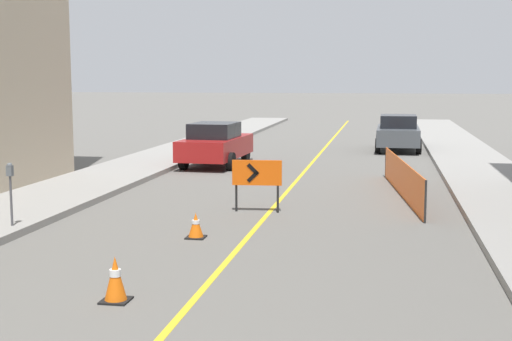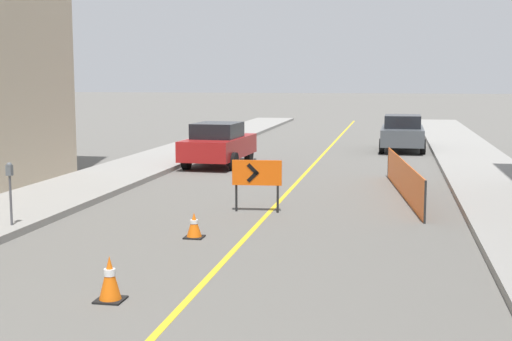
{
  "view_description": "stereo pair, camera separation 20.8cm",
  "coord_description": "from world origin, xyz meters",
  "px_view_note": "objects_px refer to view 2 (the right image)",
  "views": [
    {
      "loc": [
        2.69,
        2.9,
        3.23
      ],
      "look_at": [
        -0.34,
        19.67,
        1.0
      ],
      "focal_mm": 50.0,
      "sensor_mm": 36.0,
      "label": 1
    },
    {
      "loc": [
        2.9,
        2.94,
        3.23
      ],
      "look_at": [
        -0.34,
        19.67,
        1.0
      ],
      "focal_mm": 50.0,
      "sensor_mm": 36.0,
      "label": 2
    }
  ],
  "objects_px": {
    "parked_car_curb_mid": "(402,133)",
    "parking_meter_far_curb": "(10,181)",
    "traffic_cone_third": "(110,279)",
    "traffic_cone_fourth": "(194,225)",
    "arrow_barricade_primary": "(257,175)",
    "parked_car_curb_near": "(219,144)"
  },
  "relations": [
    {
      "from": "arrow_barricade_primary",
      "to": "parking_meter_far_curb",
      "type": "bearing_deg",
      "value": -149.61
    },
    {
      "from": "parked_car_curb_mid",
      "to": "parking_meter_far_curb",
      "type": "relative_size",
      "value": 3.26
    },
    {
      "from": "arrow_barricade_primary",
      "to": "traffic_cone_third",
      "type": "bearing_deg",
      "value": -101.13
    },
    {
      "from": "traffic_cone_fourth",
      "to": "parking_meter_far_curb",
      "type": "relative_size",
      "value": 0.39
    },
    {
      "from": "traffic_cone_third",
      "to": "traffic_cone_fourth",
      "type": "height_order",
      "value": "traffic_cone_third"
    },
    {
      "from": "traffic_cone_fourth",
      "to": "arrow_barricade_primary",
      "type": "relative_size",
      "value": 0.41
    },
    {
      "from": "traffic_cone_third",
      "to": "parking_meter_far_curb",
      "type": "distance_m",
      "value": 5.53
    },
    {
      "from": "parking_meter_far_curb",
      "to": "traffic_cone_fourth",
      "type": "bearing_deg",
      "value": 3.89
    },
    {
      "from": "traffic_cone_fourth",
      "to": "parking_meter_far_curb",
      "type": "distance_m",
      "value": 3.98
    },
    {
      "from": "arrow_barricade_primary",
      "to": "parked_car_curb_near",
      "type": "xyz_separation_m",
      "value": [
        -3.11,
        8.7,
        -0.11
      ]
    },
    {
      "from": "traffic_cone_fourth",
      "to": "parked_car_curb_mid",
      "type": "distance_m",
      "value": 18.86
    },
    {
      "from": "arrow_barricade_primary",
      "to": "parked_car_curb_mid",
      "type": "height_order",
      "value": "parked_car_curb_mid"
    },
    {
      "from": "traffic_cone_third",
      "to": "parked_car_curb_mid",
      "type": "relative_size",
      "value": 0.16
    },
    {
      "from": "arrow_barricade_primary",
      "to": "parking_meter_far_curb",
      "type": "distance_m",
      "value": 5.64
    },
    {
      "from": "arrow_barricade_primary",
      "to": "parked_car_curb_mid",
      "type": "bearing_deg",
      "value": 72.05
    },
    {
      "from": "traffic_cone_third",
      "to": "parked_car_curb_mid",
      "type": "xyz_separation_m",
      "value": [
        4.38,
        22.55,
        0.47
      ]
    },
    {
      "from": "parked_car_curb_mid",
      "to": "parking_meter_far_curb",
      "type": "xyz_separation_m",
      "value": [
        -8.19,
        -18.62,
        0.3
      ]
    },
    {
      "from": "traffic_cone_third",
      "to": "parked_car_curb_mid",
      "type": "height_order",
      "value": "parked_car_curb_mid"
    },
    {
      "from": "arrow_barricade_primary",
      "to": "parked_car_curb_near",
      "type": "distance_m",
      "value": 9.24
    },
    {
      "from": "parking_meter_far_curb",
      "to": "parked_car_curb_mid",
      "type": "bearing_deg",
      "value": 66.26
    },
    {
      "from": "arrow_barricade_primary",
      "to": "parked_car_curb_mid",
      "type": "relative_size",
      "value": 0.29
    },
    {
      "from": "traffic_cone_fourth",
      "to": "parking_meter_far_curb",
      "type": "bearing_deg",
      "value": -176.11
    }
  ]
}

